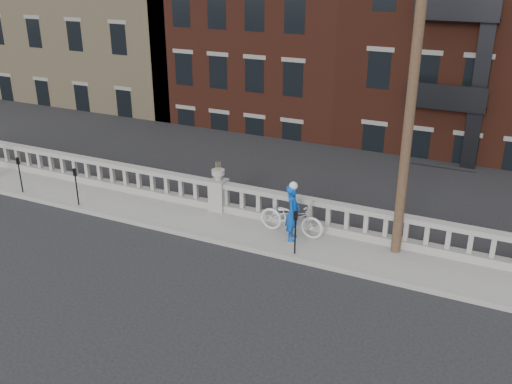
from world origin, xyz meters
The scene contains 11 objects.
ground centered at (0.00, 0.00, 0.00)m, with size 120.00×120.00×0.00m, color black.
sidewalk centered at (0.00, 3.00, 0.07)m, with size 32.00×2.20×0.15m, color gray.
balustrade centered at (0.00, 3.95, 0.64)m, with size 28.00×0.34×1.03m.
planter_pedestal centered at (0.00, 3.95, 0.83)m, with size 0.55×0.55×1.76m.
lower_level centered at (0.56, 23.04, 2.63)m, with size 80.00×44.00×20.80m.
utility_pole centered at (6.20, 3.60, 5.24)m, with size 1.60×0.28×10.00m.
parking_meter_b centered at (-7.36, 2.15, 1.00)m, with size 0.10×0.09×1.36m.
parking_meter_c centered at (-4.67, 2.15, 1.00)m, with size 0.10×0.09×1.36m.
parking_meter_d centered at (3.56, 2.15, 1.00)m, with size 0.10×0.09×1.36m.
bicycle centered at (2.96, 3.33, 0.71)m, with size 0.74×2.13×1.12m, color silver.
cyclist centered at (3.12, 3.00, 1.04)m, with size 0.65×0.43×1.79m, color #0B44AB.
Camera 1 is at (8.97, -11.73, 8.28)m, focal length 40.00 mm.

